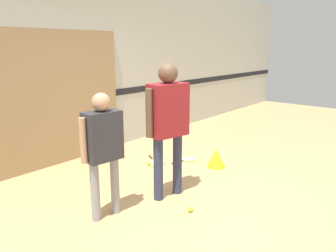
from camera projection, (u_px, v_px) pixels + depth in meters
The scene contains 10 objects.
ground_plane at pixel (174, 202), 4.02m from camera, with size 16.00×16.00×0.00m, color tan.
wall_back at pixel (57, 64), 5.12m from camera, with size 16.00×0.07×3.20m.
wall_panel at pixel (59, 99), 5.17m from camera, with size 2.32×0.05×2.12m.
person_instructor at pixel (168, 117), 3.96m from camera, with size 0.63×0.35×1.68m.
person_student_left at pixel (103, 142), 3.50m from camera, with size 0.53×0.26×1.40m.
racket_spare_on_floor at pixel (155, 162), 5.38m from camera, with size 0.42×0.52×0.03m.
racket_second_spare at pixel (187, 159), 5.52m from camera, with size 0.52×0.31×0.03m.
tennis_ball_near_instructor at pixel (190, 209), 3.78m from camera, with size 0.07×0.07×0.07m, color #CCE038.
tennis_ball_by_spare_racket at pixel (149, 163), 5.26m from camera, with size 0.07×0.07×0.07m, color #CCE038.
training_cone at pixel (216, 158), 5.17m from camera, with size 0.29×0.29×0.30m.
Camera 1 is at (-2.87, -2.31, 1.87)m, focal length 35.00 mm.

